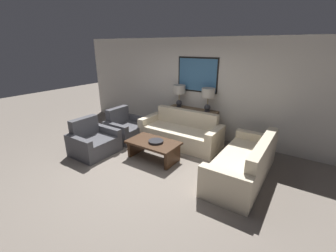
{
  "coord_description": "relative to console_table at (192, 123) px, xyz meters",
  "views": [
    {
      "loc": [
        2.75,
        -3.06,
        2.45
      ],
      "look_at": [
        -0.02,
        1.08,
        0.65
      ],
      "focal_mm": 24.0,
      "sensor_mm": 36.0,
      "label": 1
    }
  ],
  "objects": [
    {
      "name": "ground_plane",
      "position": [
        0.0,
        -2.26,
        -0.4
      ],
      "size": [
        20.0,
        20.0,
        0.0
      ],
      "primitive_type": "plane",
      "color": "slate"
    },
    {
      "name": "back_wall",
      "position": [
        0.0,
        0.27,
        0.93
      ],
      "size": [
        8.19,
        0.12,
        2.65
      ],
      "color": "beige",
      "rests_on": "ground_plane"
    },
    {
      "name": "console_table",
      "position": [
        0.0,
        0.0,
        0.0
      ],
      "size": [
        1.41,
        0.37,
        0.8
      ],
      "color": "brown",
      "rests_on": "ground_plane"
    },
    {
      "name": "table_lamp_left",
      "position": [
        -0.44,
        0.0,
        0.84
      ],
      "size": [
        0.34,
        0.34,
        0.62
      ],
      "color": "#333338",
      "rests_on": "console_table"
    },
    {
      "name": "table_lamp_right",
      "position": [
        0.44,
        0.0,
        0.84
      ],
      "size": [
        0.34,
        0.34,
        0.62
      ],
      "color": "#333338",
      "rests_on": "console_table"
    },
    {
      "name": "couch_by_back_wall",
      "position": [
        0.0,
        -0.62,
        -0.11
      ],
      "size": [
        2.11,
        0.86,
        0.85
      ],
      "color": "beige",
      "rests_on": "ground_plane"
    },
    {
      "name": "couch_by_side",
      "position": [
        1.85,
        -1.34,
        -0.11
      ],
      "size": [
        0.86,
        2.11,
        0.85
      ],
      "color": "beige",
      "rests_on": "ground_plane"
    },
    {
      "name": "coffee_table",
      "position": [
        -0.08,
        -1.69,
        -0.09
      ],
      "size": [
        1.15,
        0.68,
        0.42
      ],
      "color": "#3D2616",
      "rests_on": "ground_plane"
    },
    {
      "name": "decorative_bowl",
      "position": [
        -0.0,
        -1.69,
        0.05
      ],
      "size": [
        0.33,
        0.33,
        0.05
      ],
      "color": "#232328",
      "rests_on": "coffee_table"
    },
    {
      "name": "armchair_near_back_wall",
      "position": [
        -1.46,
        -1.14,
        -0.13
      ],
      "size": [
        0.83,
        0.99,
        0.83
      ],
      "color": "#4C4C51",
      "rests_on": "ground_plane"
    },
    {
      "name": "armchair_near_camera",
      "position": [
        -1.46,
        -2.24,
        -0.13
      ],
      "size": [
        0.83,
        0.99,
        0.83
      ],
      "color": "#4C4C51",
      "rests_on": "ground_plane"
    }
  ]
}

